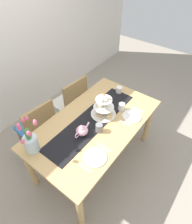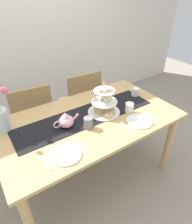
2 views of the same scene
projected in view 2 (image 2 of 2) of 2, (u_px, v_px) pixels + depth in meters
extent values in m
plane|color=gray|center=(90.00, 174.00, 2.18)|extent=(8.00, 8.00, 0.00)
cube|color=silver|center=(24.00, 26.00, 2.54)|extent=(6.00, 0.08, 2.60)
cube|color=tan|center=(89.00, 119.00, 1.77)|extent=(1.61, 0.91, 0.03)
cylinder|color=tan|center=(30.00, 224.00, 1.37)|extent=(0.07, 0.07, 0.73)
cylinder|color=tan|center=(168.00, 144.00, 2.06)|extent=(0.07, 0.07, 0.73)
cylinder|color=tan|center=(4.00, 157.00, 1.91)|extent=(0.07, 0.07, 0.73)
cylinder|color=tan|center=(121.00, 111.00, 2.59)|extent=(0.07, 0.07, 0.73)
cylinder|color=olive|center=(45.00, 122.00, 2.65)|extent=(0.04, 0.04, 0.41)
cylinder|color=olive|center=(18.00, 130.00, 2.50)|extent=(0.04, 0.04, 0.41)
cylinder|color=olive|center=(54.00, 137.00, 2.38)|extent=(0.04, 0.04, 0.41)
cylinder|color=olive|center=(24.00, 147.00, 2.24)|extent=(0.04, 0.04, 0.41)
cube|color=#3370B7|center=(32.00, 119.00, 2.32)|extent=(0.45, 0.45, 0.05)
cube|color=olive|center=(32.00, 108.00, 2.04)|extent=(0.42, 0.07, 0.45)
cylinder|color=olive|center=(86.00, 108.00, 2.94)|extent=(0.04, 0.04, 0.41)
cylinder|color=olive|center=(63.00, 114.00, 2.80)|extent=(0.04, 0.04, 0.41)
cylinder|color=olive|center=(98.00, 120.00, 2.68)|extent=(0.04, 0.04, 0.41)
cylinder|color=olive|center=(73.00, 128.00, 2.53)|extent=(0.04, 0.04, 0.41)
cube|color=silver|center=(79.00, 103.00, 2.61)|extent=(0.45, 0.45, 0.05)
cube|color=olive|center=(85.00, 92.00, 2.34)|extent=(0.42, 0.07, 0.45)
cube|color=black|center=(86.00, 116.00, 1.79)|extent=(1.32, 0.33, 0.00)
cylinder|color=beige|center=(104.00, 99.00, 1.76)|extent=(0.01, 0.01, 0.28)
cylinder|color=white|center=(104.00, 112.00, 1.84)|extent=(0.30, 0.30, 0.01)
cylinder|color=white|center=(104.00, 102.00, 1.78)|extent=(0.24, 0.24, 0.01)
cylinder|color=white|center=(104.00, 91.00, 1.72)|extent=(0.19, 0.19, 0.01)
cube|color=#D5CC80|center=(111.00, 107.00, 1.85)|extent=(0.09, 0.08, 0.05)
cube|color=beige|center=(99.00, 106.00, 1.87)|extent=(0.07, 0.07, 0.05)
cube|color=#E4BC82|center=(99.00, 111.00, 1.80)|extent=(0.07, 0.07, 0.05)
cube|color=#E4C688|center=(109.00, 115.00, 1.76)|extent=(0.09, 0.09, 0.04)
cube|color=beige|center=(109.00, 98.00, 1.79)|extent=(0.06, 0.05, 0.03)
cube|color=#F2E8BD|center=(102.00, 96.00, 1.82)|extent=(0.06, 0.07, 0.03)
cube|color=beige|center=(99.00, 99.00, 1.78)|extent=(0.05, 0.07, 0.03)
cube|color=beige|center=(100.00, 90.00, 1.69)|extent=(0.06, 0.04, 0.03)
cube|color=silver|center=(105.00, 90.00, 1.68)|extent=(0.06, 0.07, 0.03)
cube|color=beige|center=(110.00, 90.00, 1.69)|extent=(0.06, 0.07, 0.03)
sphere|color=orange|center=(105.00, 83.00, 1.68)|extent=(0.02, 0.02, 0.02)
ellipsoid|color=#E5A8BC|center=(66.00, 121.00, 1.63)|extent=(0.13, 0.13, 0.10)
cone|color=#E5A8BC|center=(65.00, 115.00, 1.59)|extent=(0.06, 0.06, 0.04)
cylinder|color=#E5A8BC|center=(75.00, 117.00, 1.67)|extent=(0.07, 0.02, 0.06)
torus|color=#E5A8BC|center=(57.00, 125.00, 1.59)|extent=(0.07, 0.01, 0.07)
cylinder|color=silver|center=(0.00, 120.00, 1.58)|extent=(0.14, 0.14, 0.19)
ellipsoid|color=#E5607A|center=(5.00, 91.00, 1.47)|extent=(0.04, 0.04, 0.06)
ellipsoid|color=#E5607A|center=(3.00, 91.00, 1.42)|extent=(0.04, 0.04, 0.06)
cylinder|color=white|center=(135.00, 92.00, 2.09)|extent=(0.08, 0.08, 0.08)
cylinder|color=white|center=(66.00, 154.00, 1.39)|extent=(0.23, 0.23, 0.01)
cube|color=silver|center=(47.00, 163.00, 1.32)|extent=(0.02, 0.15, 0.01)
cube|color=silver|center=(84.00, 146.00, 1.46)|extent=(0.02, 0.17, 0.01)
cylinder|color=white|center=(140.00, 121.00, 1.72)|extent=(0.23, 0.23, 0.01)
cube|color=silver|center=(127.00, 127.00, 1.65)|extent=(0.03, 0.15, 0.01)
cube|color=silver|center=(151.00, 116.00, 1.79)|extent=(0.02, 0.17, 0.01)
cylinder|color=slate|center=(88.00, 123.00, 1.62)|extent=(0.08, 0.08, 0.09)
cylinder|color=white|center=(129.00, 108.00, 1.82)|extent=(0.08, 0.08, 0.09)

